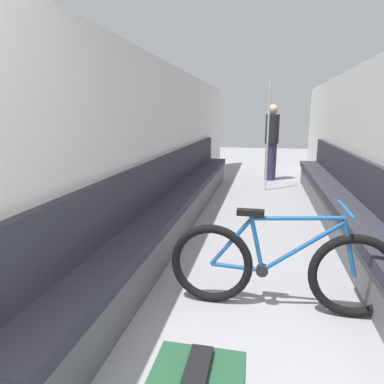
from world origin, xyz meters
TOP-DOWN VIEW (x-y plane):
  - wall_left at (-1.27, 3.93)m, footprint 0.10×11.07m
  - wall_right at (1.27, 3.93)m, footprint 0.10×11.07m
  - bench_seat_row_left at (-1.05, 3.85)m, footprint 0.40×6.81m
  - bench_seat_row_right at (1.05, 3.85)m, footprint 0.40×6.81m
  - bicycle at (0.19, 1.95)m, footprint 1.68×0.46m
  - grab_pole_near at (0.09, 6.22)m, footprint 0.08×0.08m
  - passenger_standing at (0.19, 7.36)m, footprint 0.30×0.30m

SIDE VIEW (x-z plane):
  - bench_seat_row_left at x=-1.05m, z-range -0.15..0.79m
  - bench_seat_row_right at x=1.05m, z-range -0.15..0.79m
  - bicycle at x=0.19m, z-range -0.08..0.75m
  - passenger_standing at x=0.19m, z-range 0.03..1.69m
  - grab_pole_near at x=0.09m, z-range -0.03..2.06m
  - wall_left at x=-1.27m, z-range 0.00..2.11m
  - wall_right at x=1.27m, z-range 0.00..2.11m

